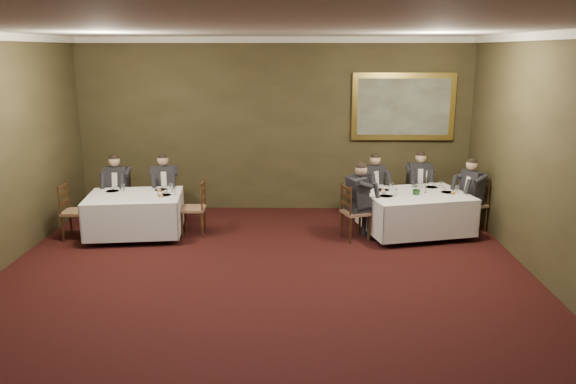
{
  "coord_description": "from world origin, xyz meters",
  "views": [
    {
      "loc": [
        0.49,
        -6.42,
        3.25
      ],
      "look_at": [
        0.34,
        1.84,
        1.15
      ],
      "focal_mm": 35.0,
      "sensor_mm": 36.0,
      "label": 1
    }
  ],
  "objects_px": {
    "chair_main_backright": "(417,204)",
    "chair_main_endright": "(472,215)",
    "chair_main_endleft": "(355,223)",
    "chair_main_backleft": "(371,207)",
    "diner_main_endright": "(472,203)",
    "diner_main_endleft": "(356,211)",
    "table_second": "(135,212)",
    "diner_sec_backleft": "(118,198)",
    "chair_sec_endleft": "(76,223)",
    "table_main": "(415,210)",
    "diner_main_backleft": "(371,196)",
    "painting": "(403,107)",
    "diner_main_backright": "(418,193)",
    "chair_sec_endright": "(194,219)",
    "chair_sec_backleft": "(119,209)",
    "candlestick": "(426,184)",
    "centerpiece": "(417,188)",
    "diner_sec_backright": "(165,196)"
  },
  "relations": [
    {
      "from": "diner_main_backright",
      "to": "chair_sec_backleft",
      "type": "height_order",
      "value": "diner_main_backright"
    },
    {
      "from": "chair_sec_backleft",
      "to": "chair_sec_endleft",
      "type": "height_order",
      "value": "same"
    },
    {
      "from": "diner_main_backright",
      "to": "chair_main_endleft",
      "type": "distance_m",
      "value": 1.88
    },
    {
      "from": "diner_main_backright",
      "to": "diner_sec_backleft",
      "type": "distance_m",
      "value": 5.8
    },
    {
      "from": "diner_main_backleft",
      "to": "table_main",
      "type": "bearing_deg",
      "value": 104.25
    },
    {
      "from": "diner_sec_backleft",
      "to": "chair_main_backright",
      "type": "bearing_deg",
      "value": -176.44
    },
    {
      "from": "diner_main_endright",
      "to": "chair_sec_endright",
      "type": "xyz_separation_m",
      "value": [
        -5.07,
        -0.35,
        -0.23
      ]
    },
    {
      "from": "table_main",
      "to": "diner_main_backleft",
      "type": "height_order",
      "value": "diner_main_backleft"
    },
    {
      "from": "diner_main_endright",
      "to": "painting",
      "type": "relative_size",
      "value": 0.65
    },
    {
      "from": "table_main",
      "to": "chair_sec_backleft",
      "type": "distance_m",
      "value": 5.57
    },
    {
      "from": "diner_main_backleft",
      "to": "chair_sec_endright",
      "type": "relative_size",
      "value": 1.35
    },
    {
      "from": "diner_main_endleft",
      "to": "candlestick",
      "type": "relative_size",
      "value": 3.23
    },
    {
      "from": "painting",
      "to": "chair_main_backleft",
      "type": "bearing_deg",
      "value": -129.09
    },
    {
      "from": "centerpiece",
      "to": "painting",
      "type": "height_order",
      "value": "painting"
    },
    {
      "from": "diner_main_endright",
      "to": "diner_sec_backleft",
      "type": "relative_size",
      "value": 1.0
    },
    {
      "from": "chair_main_endleft",
      "to": "chair_sec_endleft",
      "type": "relative_size",
      "value": 1.0
    },
    {
      "from": "table_second",
      "to": "chair_sec_backleft",
      "type": "relative_size",
      "value": 1.77
    },
    {
      "from": "table_second",
      "to": "diner_main_endright",
      "type": "relative_size",
      "value": 1.32
    },
    {
      "from": "table_second",
      "to": "diner_main_endright",
      "type": "distance_m",
      "value": 6.12
    },
    {
      "from": "chair_sec_endright",
      "to": "diner_sec_backleft",
      "type": "bearing_deg",
      "value": 65.88
    },
    {
      "from": "chair_sec_backleft",
      "to": "centerpiece",
      "type": "bearing_deg",
      "value": 172.34
    },
    {
      "from": "table_main",
      "to": "chair_sec_endleft",
      "type": "relative_size",
      "value": 2.08
    },
    {
      "from": "chair_sec_backleft",
      "to": "candlestick",
      "type": "height_order",
      "value": "candlestick"
    },
    {
      "from": "chair_sec_endleft",
      "to": "centerpiece",
      "type": "relative_size",
      "value": 4.23
    },
    {
      "from": "chair_main_endleft",
      "to": "diner_sec_backleft",
      "type": "height_order",
      "value": "diner_sec_backleft"
    },
    {
      "from": "chair_sec_endright",
      "to": "candlestick",
      "type": "distance_m",
      "value": 4.21
    },
    {
      "from": "diner_sec_backleft",
      "to": "chair_sec_endright",
      "type": "xyz_separation_m",
      "value": [
        1.56,
        -0.64,
        -0.23
      ]
    },
    {
      "from": "diner_main_endleft",
      "to": "centerpiece",
      "type": "bearing_deg",
      "value": 80.26
    },
    {
      "from": "chair_main_backleft",
      "to": "table_second",
      "type": "bearing_deg",
      "value": -14.61
    },
    {
      "from": "diner_sec_backright",
      "to": "table_second",
      "type": "bearing_deg",
      "value": 57.21
    },
    {
      "from": "table_main",
      "to": "diner_sec_backleft",
      "type": "height_order",
      "value": "diner_sec_backleft"
    },
    {
      "from": "chair_main_backleft",
      "to": "diner_main_endleft",
      "type": "relative_size",
      "value": 0.74
    },
    {
      "from": "candlestick",
      "to": "chair_main_backright",
      "type": "bearing_deg",
      "value": 85.79
    },
    {
      "from": "diner_main_endleft",
      "to": "chair_main_endright",
      "type": "height_order",
      "value": "diner_main_endleft"
    },
    {
      "from": "table_main",
      "to": "painting",
      "type": "height_order",
      "value": "painting"
    },
    {
      "from": "chair_sec_endright",
      "to": "diner_main_backleft",
      "type": "bearing_deg",
      "value": -77.15
    },
    {
      "from": "chair_main_backleft",
      "to": "diner_main_endleft",
      "type": "bearing_deg",
      "value": 41.58
    },
    {
      "from": "chair_main_endright",
      "to": "chair_sec_endright",
      "type": "relative_size",
      "value": 1.0
    },
    {
      "from": "chair_main_endleft",
      "to": "chair_main_backleft",
      "type": "bearing_deg",
      "value": 139.06
    },
    {
      "from": "painting",
      "to": "diner_main_backleft",
      "type": "bearing_deg",
      "value": -128.53
    },
    {
      "from": "table_main",
      "to": "diner_main_backleft",
      "type": "distance_m",
      "value": 1.04
    },
    {
      "from": "diner_main_backleft",
      "to": "chair_main_endright",
      "type": "height_order",
      "value": "diner_main_backleft"
    },
    {
      "from": "chair_main_backright",
      "to": "chair_main_endright",
      "type": "distance_m",
      "value": 1.13
    },
    {
      "from": "chair_sec_endleft",
      "to": "diner_main_endright",
      "type": "bearing_deg",
      "value": 93.35
    },
    {
      "from": "chair_main_endright",
      "to": "chair_sec_endleft",
      "type": "distance_m",
      "value": 7.16
    },
    {
      "from": "chair_main_endleft",
      "to": "diner_main_endright",
      "type": "distance_m",
      "value": 2.28
    },
    {
      "from": "chair_main_endleft",
      "to": "table_main",
      "type": "bearing_deg",
      "value": 84.34
    },
    {
      "from": "chair_main_endright",
      "to": "centerpiece",
      "type": "relative_size",
      "value": 4.23
    },
    {
      "from": "table_second",
      "to": "painting",
      "type": "distance_m",
      "value": 5.59
    },
    {
      "from": "chair_sec_backleft",
      "to": "diner_sec_backleft",
      "type": "bearing_deg",
      "value": 90.0
    }
  ]
}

